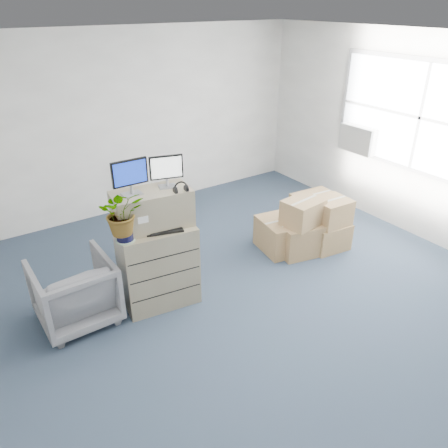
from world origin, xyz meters
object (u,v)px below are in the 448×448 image
Objects in this scene: filing_cabinet_lower at (158,265)px; keyboard at (164,230)px; water_bottle at (162,216)px; office_chair at (74,289)px; potted_plant at (123,218)px; monitor_left at (130,175)px; monitor_right at (166,170)px.

filing_cabinet_lower is 0.50m from keyboard.
water_bottle is 0.28× the size of office_chair.
potted_plant is (-0.37, -0.09, 0.74)m from filing_cabinet_lower.
water_bottle is (0.05, 0.13, 0.10)m from keyboard.
potted_plant reaches higher than filing_cabinet_lower.
filing_cabinet_lower is 0.83m from potted_plant.
keyboard reaches higher than office_chair.
monitor_left is 0.43m from potted_plant.
filing_cabinet_lower is 2.75× the size of monitor_right.
filing_cabinet_lower is 1.11m from monitor_left.
water_bottle is at bearing 85.95° from keyboard.
water_bottle is at bearing -144.99° from monitor_right.
monitor_left reaches higher than keyboard.
filing_cabinet_lower is at bearing -19.32° from monitor_left.
monitor_left is 1.37m from office_chair.
monitor_right is at bearing 65.24° from keyboard.
keyboard is 0.49× the size of office_chair.
monitor_left is at bearing -167.72° from monitor_right.
monitor_left is at bearing 158.66° from keyboard.
office_chair is (-0.89, 0.19, -0.07)m from filing_cabinet_lower.
water_bottle is at bearing 11.49° from potted_plant.
monitor_left is 0.68m from keyboard.
keyboard is (0.24, -0.19, -0.61)m from monitor_left.
keyboard is at bearing -38.14° from monitor_left.
keyboard is at bearing -61.22° from filing_cabinet_lower.
keyboard is at bearing 160.62° from office_chair.
monitor_right is at bearing 171.40° from office_chair.
potted_plant is at bearing -159.75° from filing_cabinet_lower.
office_chair is at bearing 178.90° from keyboard.
monitor_left is (-0.19, 0.07, 1.09)m from filing_cabinet_lower.
filing_cabinet_lower is 1.10m from monitor_right.
potted_plant reaches higher than water_bottle.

